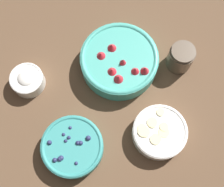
{
  "coord_description": "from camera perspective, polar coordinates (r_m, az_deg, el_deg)",
  "views": [
    {
      "loc": [
        0.04,
        0.28,
        0.95
      ],
      "look_at": [
        -0.0,
        -0.02,
        0.04
      ],
      "focal_mm": 50.0,
      "sensor_mm": 36.0,
      "label": 1
    }
  ],
  "objects": [
    {
      "name": "ground_plane",
      "position": [
        0.99,
        0.04,
        -1.98
      ],
      "size": [
        4.0,
        4.0,
        0.0
      ],
      "primitive_type": "plane",
      "color": "brown"
    },
    {
      "name": "bowl_strawberries",
      "position": [
        1.0,
        1.34,
        6.03
      ],
      "size": [
        0.25,
        0.25,
        0.09
      ],
      "color": "#47AD9E",
      "rests_on": "ground_plane"
    },
    {
      "name": "bowl_blueberries",
      "position": [
        0.94,
        -7.24,
        -9.64
      ],
      "size": [
        0.18,
        0.18,
        0.06
      ],
      "color": "teal",
      "rests_on": "ground_plane"
    },
    {
      "name": "bowl_bananas",
      "position": [
        0.95,
        8.65,
        -6.99
      ],
      "size": [
        0.16,
        0.16,
        0.05
      ],
      "color": "white",
      "rests_on": "ground_plane"
    },
    {
      "name": "bowl_cream",
      "position": [
        1.03,
        -15.24,
        2.4
      ],
      "size": [
        0.11,
        0.11,
        0.06
      ],
      "color": "white",
      "rests_on": "ground_plane"
    },
    {
      "name": "jar_chocolate",
      "position": [
        1.03,
        12.4,
        6.4
      ],
      "size": [
        0.08,
        0.08,
        0.09
      ],
      "color": "brown",
      "rests_on": "ground_plane"
    }
  ]
}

